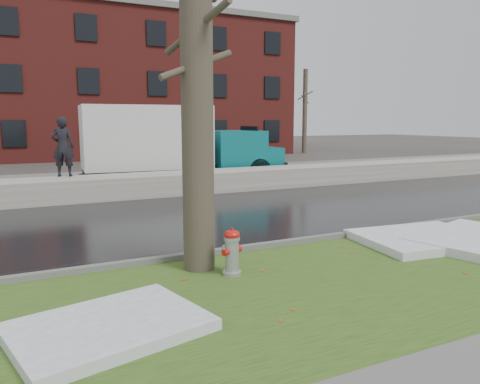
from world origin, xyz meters
name	(u,v)px	position (x,y,z in m)	size (l,w,h in m)	color
ground	(312,260)	(0.00, 0.00, 0.00)	(120.00, 120.00, 0.00)	#47423D
verge	(357,279)	(0.00, -1.25, 0.02)	(60.00, 4.50, 0.04)	#284717
road	(216,215)	(0.00, 4.50, 0.01)	(60.00, 7.00, 0.03)	black
parking_lot	(138,180)	(0.00, 13.00, 0.01)	(60.00, 9.00, 0.03)	slate
curb	(284,244)	(0.00, 1.00, 0.07)	(60.00, 0.15, 0.14)	slate
snowbank	(169,184)	(0.00, 8.70, 0.38)	(60.00, 1.60, 0.75)	#B3AFA4
brick_building	(106,88)	(2.00, 30.00, 5.00)	(26.00, 12.00, 10.00)	maroon
bg_tree_right	(305,111)	(16.00, 24.00, 3.33)	(1.40, 1.62, 6.50)	brown
fire_hydrant	(232,250)	(-1.76, -0.21, 0.46)	(0.39, 0.37, 0.79)	#A1A4A8
tree	(197,69)	(-2.12, 0.35, 3.39)	(1.37, 1.61, 6.65)	brown
box_truck	(172,143)	(0.99, 11.34, 1.67)	(9.54, 2.79, 3.16)	black
worker	(63,147)	(-3.35, 9.30, 1.72)	(0.71, 0.47, 1.95)	black
snow_patch_near	(423,239)	(2.72, -0.10, 0.12)	(2.60, 2.00, 0.16)	white
snow_patch_far	(109,327)	(-4.00, -1.48, 0.11)	(2.20, 1.60, 0.14)	white
snow_patch_side	(474,239)	(3.61, -0.62, 0.13)	(2.80, 1.80, 0.18)	white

